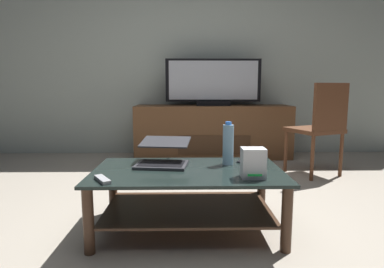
{
  "coord_description": "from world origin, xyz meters",
  "views": [
    {
      "loc": [
        -0.07,
        -1.93,
        0.89
      ],
      "look_at": [
        -0.02,
        0.5,
        0.54
      ],
      "focal_mm": 29.97,
      "sensor_mm": 36.0,
      "label": 1
    }
  ],
  "objects": [
    {
      "name": "television",
      "position": [
        0.28,
        2.14,
        0.95
      ],
      "size": [
        1.2,
        0.2,
        0.58
      ],
      "color": "black",
      "rests_on": "media_cabinet"
    },
    {
      "name": "router_box",
      "position": [
        0.3,
        -0.19,
        0.47
      ],
      "size": [
        0.13,
        0.11,
        0.17
      ],
      "color": "silver",
      "rests_on": "coffee_table"
    },
    {
      "name": "coffee_table",
      "position": [
        -0.06,
        0.0,
        0.27
      ],
      "size": [
        1.16,
        0.68,
        0.39
      ],
      "color": "black",
      "rests_on": "ground"
    },
    {
      "name": "media_cabinet",
      "position": [
        0.28,
        2.16,
        0.33
      ],
      "size": [
        1.97,
        0.51,
        0.67
      ],
      "color": "brown",
      "rests_on": "ground"
    },
    {
      "name": "ground_plane",
      "position": [
        0.0,
        0.0,
        0.0
      ],
      "size": [
        7.68,
        7.68,
        0.0
      ],
      "primitive_type": "plane",
      "color": "#9E9384"
    },
    {
      "name": "tv_remote",
      "position": [
        -0.52,
        -0.24,
        0.4
      ],
      "size": [
        0.12,
        0.16,
        0.02
      ],
      "primitive_type": "cube",
      "rotation": [
        0.0,
        0.0,
        0.56
      ],
      "color": "#99999E",
      "rests_on": "coffee_table"
    },
    {
      "name": "cell_phone",
      "position": [
        0.34,
        0.22,
        0.39
      ],
      "size": [
        0.13,
        0.16,
        0.01
      ],
      "primitive_type": "cube",
      "rotation": [
        0.0,
        0.0,
        -0.55
      ],
      "color": "black",
      "rests_on": "coffee_table"
    },
    {
      "name": "laptop",
      "position": [
        -0.22,
        0.15,
        0.45
      ],
      "size": [
        0.37,
        0.41,
        0.16
      ],
      "color": "#333338",
      "rests_on": "coffee_table"
    },
    {
      "name": "water_bottle_near",
      "position": [
        0.21,
        0.14,
        0.52
      ],
      "size": [
        0.07,
        0.07,
        0.28
      ],
      "color": "#99C6E5",
      "rests_on": "coffee_table"
    },
    {
      "name": "back_wall",
      "position": [
        0.0,
        2.48,
        1.4
      ],
      "size": [
        6.4,
        0.12,
        2.8
      ],
      "primitive_type": "cube",
      "color": "#A8B2A8",
      "rests_on": "ground"
    },
    {
      "name": "dining_chair",
      "position": [
        1.27,
        1.22,
        0.53
      ],
      "size": [
        0.58,
        0.58,
        0.94
      ],
      "color": "#59331E",
      "rests_on": "ground"
    }
  ]
}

